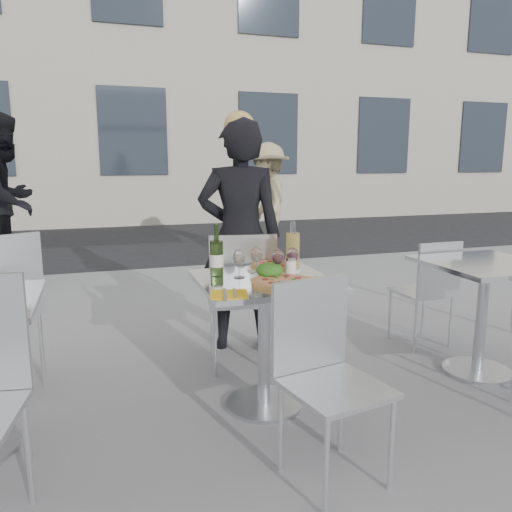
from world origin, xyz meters
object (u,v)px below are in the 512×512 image
object	(u,v)px
side_chair_rfar	(429,285)
napkin_right	(321,281)
pizza_far	(274,267)
side_table_right	(483,294)
pizza_near	(283,282)
wineglass_white_b	(256,256)
chair_far	(241,290)
sugar_shaker	(290,267)
pedestrian_b	(267,202)
wine_bottle	(217,256)
wineglass_white_a	(239,258)
main_table	(264,316)
salad_plate	(270,272)
wineglass_red_a	(278,258)
chair_near	(323,362)
woman_diner	(240,237)
napkin_left	(229,294)
carafe	(293,250)
pedestrian_a	(7,201)
wineglass_red_b	(293,256)
side_chair_lfar	(0,299)

from	to	relation	value
side_chair_rfar	napkin_right	xyz separation A→B (m)	(-1.20, -0.65, 0.27)
pizza_far	side_chair_rfar	bearing A→B (deg)	12.17
side_table_right	pizza_near	bearing A→B (deg)	-174.65
wineglass_white_b	chair_far	bearing A→B (deg)	85.87
sugar_shaker	pedestrian_b	bearing A→B (deg)	72.47
wine_bottle	wineglass_white_a	bearing A→B (deg)	-32.32
main_table	wineglass_white_b	xyz separation A→B (m)	(-0.01, 0.12, 0.32)
salad_plate	side_table_right	bearing A→B (deg)	-0.20
wineglass_red_a	chair_near	bearing A→B (deg)	-92.69
chair_near	wineglass_white_a	world-z (taller)	wineglass_white_a
pizza_near	salad_plate	bearing A→B (deg)	99.40
woman_diner	wineglass_white_a	world-z (taller)	woman_diner
napkin_left	main_table	bearing A→B (deg)	56.79
main_table	carafe	distance (m)	0.44
salad_plate	carafe	distance (m)	0.27
pedestrian_a	carafe	size ratio (longest dim) A/B	6.58
woman_diner	wineglass_white_b	distance (m)	0.85
chair_far	salad_plate	xyz separation A→B (m)	(0.01, -0.52, 0.23)
wineglass_white_b	wineglass_red_a	world-z (taller)	same
chair_near	wine_bottle	world-z (taller)	wine_bottle
chair_far	wine_bottle	bearing A→B (deg)	66.25
wineglass_red_b	side_chair_rfar	bearing A→B (deg)	19.74
pedestrian_b	sugar_shaker	distance (m)	4.28
carafe	sugar_shaker	size ratio (longest dim) A/B	2.71
pizza_far	sugar_shaker	xyz separation A→B (m)	(0.02, -0.20, 0.04)
carafe	napkin_right	distance (m)	0.33
chair_far	woman_diner	world-z (taller)	woman_diner
salad_plate	carafe	world-z (taller)	carafe
side_chair_rfar	pizza_near	world-z (taller)	side_chair_rfar
pedestrian_b	wine_bottle	distance (m)	4.30
wineglass_red_a	napkin_right	size ratio (longest dim) A/B	0.67
woman_diner	pizza_near	bearing A→B (deg)	101.51
salad_plate	wineglass_white_a	xyz separation A→B (m)	(-0.16, 0.07, 0.07)
wineglass_red_b	napkin_right	distance (m)	0.23
pizza_near	pedestrian_a	bearing A→B (deg)	116.30
side_chair_lfar	wineglass_red_b	xyz separation A→B (m)	(1.62, -0.65, 0.28)
side_chair_lfar	pizza_far	world-z (taller)	side_chair_lfar
sugar_shaker	side_chair_lfar	bearing A→B (deg)	156.93
chair_near	napkin_right	distance (m)	0.60
chair_far	salad_plate	bearing A→B (deg)	100.95
side_chair_rfar	pedestrian_b	bearing A→B (deg)	-91.54
main_table	sugar_shaker	distance (m)	0.31
wineglass_white_a	woman_diner	bearing A→B (deg)	73.51
main_table	side_chair_lfar	bearing A→B (deg)	154.21
chair_near	sugar_shaker	xyz separation A→B (m)	(0.11, 0.66, 0.29)
carafe	napkin_left	world-z (taller)	carafe
woman_diner	pedestrian_b	xyz separation A→B (m)	(1.31, 3.15, -0.02)
side_chair_rfar	carafe	xyz separation A→B (m)	(-1.23, -0.34, 0.38)
chair_near	sugar_shaker	world-z (taller)	chair_near
main_table	wineglass_red_a	size ratio (longest dim) A/B	4.76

